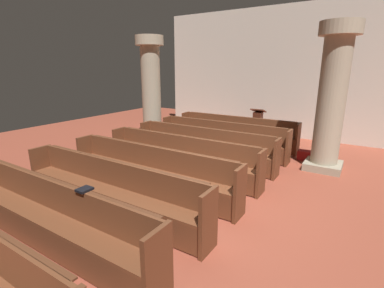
% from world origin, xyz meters
% --- Properties ---
extents(ground_plane, '(19.20, 19.20, 0.00)m').
position_xyz_m(ground_plane, '(0.00, 0.00, 0.00)').
color(ground_plane, '#9E4733').
extents(back_wall, '(10.00, 0.16, 4.50)m').
position_xyz_m(back_wall, '(0.00, 6.08, 2.25)').
color(back_wall, silver).
rests_on(back_wall, ground).
extents(pew_row_0, '(3.91, 0.47, 0.92)m').
position_xyz_m(pew_row_0, '(-1.15, 3.96, 0.49)').
color(pew_row_0, brown).
rests_on(pew_row_0, ground).
extents(pew_row_1, '(3.91, 0.46, 0.92)m').
position_xyz_m(pew_row_1, '(-1.15, 2.90, 0.49)').
color(pew_row_1, brown).
rests_on(pew_row_1, ground).
extents(pew_row_2, '(3.91, 0.46, 0.92)m').
position_xyz_m(pew_row_2, '(-1.15, 1.84, 0.49)').
color(pew_row_2, brown).
rests_on(pew_row_2, ground).
extents(pew_row_3, '(3.91, 0.46, 0.92)m').
position_xyz_m(pew_row_3, '(-1.15, 0.78, 0.49)').
color(pew_row_3, brown).
rests_on(pew_row_3, ground).
extents(pew_row_4, '(3.91, 0.46, 0.92)m').
position_xyz_m(pew_row_4, '(-1.15, -0.27, 0.49)').
color(pew_row_4, brown).
rests_on(pew_row_4, ground).
extents(pew_row_5, '(3.91, 0.47, 0.92)m').
position_xyz_m(pew_row_5, '(-1.15, -1.33, 0.49)').
color(pew_row_5, brown).
rests_on(pew_row_5, ground).
extents(pew_row_6, '(3.91, 0.46, 0.92)m').
position_xyz_m(pew_row_6, '(-1.15, -2.39, 0.49)').
color(pew_row_6, brown).
rests_on(pew_row_6, ground).
extents(pillar_aisle_side, '(0.90, 0.90, 3.43)m').
position_xyz_m(pillar_aisle_side, '(1.61, 3.04, 1.79)').
color(pillar_aisle_side, '#9F967E').
rests_on(pillar_aisle_side, ground).
extents(pillar_far_side, '(0.90, 0.90, 3.43)m').
position_xyz_m(pillar_far_side, '(-3.85, 3.02, 1.79)').
color(pillar_far_side, '#9F967E').
rests_on(pillar_far_side, ground).
extents(lectern, '(0.48, 0.45, 1.08)m').
position_xyz_m(lectern, '(-0.84, 5.10, 0.45)').
color(lectern, '#492215').
rests_on(lectern, ground).
extents(hymn_book, '(0.16, 0.18, 0.03)m').
position_xyz_m(hymn_book, '(-0.58, -2.20, 0.93)').
color(hymn_book, black).
rests_on(hymn_book, pew_row_6).
extents(kneeler_box_red, '(0.38, 0.27, 0.26)m').
position_xyz_m(kneeler_box_red, '(1.09, 3.55, 0.13)').
color(kneeler_box_red, maroon).
rests_on(kneeler_box_red, ground).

